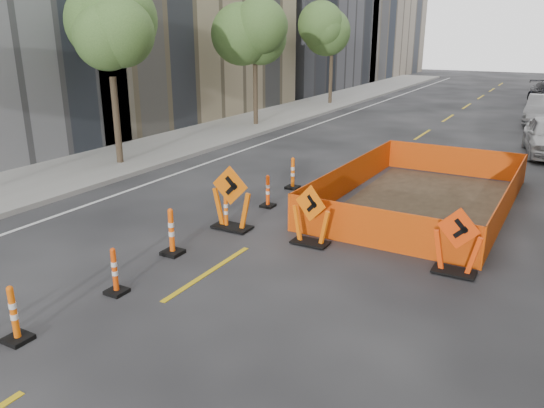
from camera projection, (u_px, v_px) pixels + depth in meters
The scene contains 17 objects.
ground_plane at pixel (52, 374), 7.89m from camera, with size 140.00×140.00×0.00m, color black.
sidewalk_left at pixel (145, 152), 22.00m from camera, with size 4.00×90.00×0.15m, color gray.
bld_left_d at pixel (283, 5), 46.13m from camera, with size 12.00×16.00×14.00m, color #4C4C51.
tree_l_b at pixel (109, 41), 18.68m from camera, with size 2.80×2.80×5.95m.
tree_l_c at pixel (255, 38), 26.98m from camera, with size 2.80×2.80×5.95m.
tree_l_d at pixel (332, 37), 35.28m from camera, with size 2.80×2.80×5.95m.
channelizer_3 at pixel (14, 314), 8.57m from camera, with size 0.40×0.40×1.01m, color #DE5709, non-canonical shape.
channelizer_4 at pixel (115, 271), 10.17m from camera, with size 0.38×0.38×0.95m, color #D84109, non-canonical shape.
channelizer_5 at pixel (171, 232), 11.95m from camera, with size 0.44×0.44×1.11m, color #EA5009, non-canonical shape.
channelizer_6 at pixel (226, 211), 13.61m from camera, with size 0.36×0.36×0.93m, color #F05A0A, non-canonical shape.
channelizer_7 at pixel (268, 191), 15.25m from camera, with size 0.38×0.38×0.95m, color #FF490A, non-canonical shape.
channelizer_8 at pixel (293, 173), 17.02m from camera, with size 0.41×0.41×1.03m, color #F9620A, non-canonical shape.
chevron_sign_left at pixel (231, 198), 13.43m from camera, with size 1.12×0.67×1.68m, color #DA5C09, non-canonical shape.
chevron_sign_center at pixel (311, 215), 12.47m from camera, with size 0.99×0.59×1.48m, color orange, non-canonical shape.
chevron_sign_right at pixel (457, 241), 10.92m from camera, with size 0.98×0.59×1.47m, color #F53E0A, non-canonical shape.
safety_fence at pixel (423, 188), 15.53m from camera, with size 4.66×7.92×0.99m, color orange, non-canonical shape.
parked_car_mid at pixel (543, 110), 28.94m from camera, with size 1.64×4.69×1.55m, color gray.
Camera 1 is at (6.14, -4.26, 4.85)m, focal length 35.00 mm.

